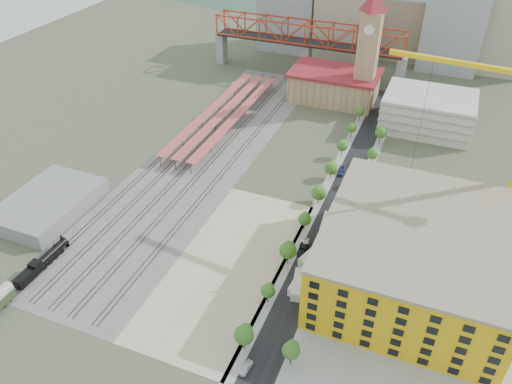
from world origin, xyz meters
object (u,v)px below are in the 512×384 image
at_px(construction_building, 414,256).
at_px(site_trailer_c, 311,256).
at_px(site_trailer_a, 299,282).
at_px(clock_tower, 369,40).
at_px(site_trailer_d, 326,224).
at_px(site_trailer_b, 298,284).
at_px(locomotive, 44,261).
at_px(car_0, 246,368).

distance_m(construction_building, site_trailer_c, 27.26).
relative_size(construction_building, site_trailer_a, 5.37).
xyz_separation_m(clock_tower, site_trailer_a, (8.00, -111.69, -27.41)).
bearing_deg(site_trailer_d, site_trailer_b, -95.66).
bearing_deg(site_trailer_d, site_trailer_c, -95.66).
xyz_separation_m(locomotive, car_0, (63.00, -9.62, -1.13)).
bearing_deg(site_trailer_c, site_trailer_b, -71.41).
relative_size(clock_tower, site_trailer_a, 5.51).
distance_m(locomotive, site_trailer_c, 72.27).
relative_size(construction_building, site_trailer_d, 5.51).
distance_m(site_trailer_c, site_trailer_d, 15.06).
distance_m(site_trailer_b, site_trailer_d, 26.80).
relative_size(site_trailer_c, car_0, 2.18).
distance_m(site_trailer_a, site_trailer_d, 25.80).
xyz_separation_m(locomotive, site_trailer_b, (66.00, 17.68, -0.52)).
bearing_deg(site_trailer_c, clock_tower, 113.12).
xyz_separation_m(site_trailer_b, car_0, (-3.00, -27.31, -0.61)).
bearing_deg(locomotive, car_0, -8.68).
relative_size(site_trailer_a, site_trailer_b, 0.96).
relative_size(clock_tower, site_trailer_d, 5.66).
distance_m(clock_tower, car_0, 142.85).
xyz_separation_m(construction_building, site_trailer_d, (-26.00, 14.11, -8.15)).
bearing_deg(site_trailer_b, construction_building, 15.30).
height_order(site_trailer_b, car_0, site_trailer_b).
relative_size(site_trailer_d, car_0, 2.15).
bearing_deg(car_0, construction_building, 61.46).
height_order(locomotive, site_trailer_d, locomotive).
distance_m(clock_tower, construction_building, 107.36).
bearing_deg(locomotive, site_trailer_c, 24.03).
bearing_deg(site_trailer_a, site_trailer_b, -84.79).
bearing_deg(locomotive, site_trailer_b, 15.00).
distance_m(site_trailer_b, car_0, 27.48).
relative_size(clock_tower, site_trailer_b, 5.30).
distance_m(site_trailer_c, car_0, 39.17).
bearing_deg(car_0, site_trailer_b, 91.13).
bearing_deg(construction_building, site_trailer_b, -153.98).
bearing_deg(car_0, site_trailer_a, 91.35).
xyz_separation_m(site_trailer_a, site_trailer_c, (0.00, 10.75, -0.02)).
relative_size(clock_tower, car_0, 12.16).
bearing_deg(site_trailer_a, site_trailer_d, 95.21).
xyz_separation_m(construction_building, locomotive, (-92.00, -30.38, -7.55)).
relative_size(site_trailer_c, site_trailer_d, 1.01).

